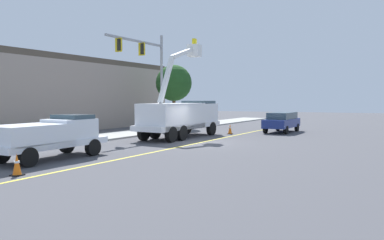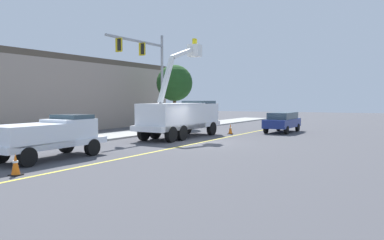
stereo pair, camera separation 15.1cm
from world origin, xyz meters
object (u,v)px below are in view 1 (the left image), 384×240
at_px(utility_bucket_truck, 181,115).
at_px(service_pickup_truck, 49,136).
at_px(traffic_cone_mid_front, 230,129).
at_px(traffic_signal_mast, 148,65).
at_px(passing_minivan, 282,121).
at_px(traffic_cone_leading, 17,165).

height_order(utility_bucket_truck, service_pickup_truck, utility_bucket_truck).
xyz_separation_m(traffic_cone_mid_front, traffic_signal_mast, (-2.22, 6.26, 5.17)).
bearing_deg(service_pickup_truck, traffic_cone_mid_front, -15.31).
relative_size(utility_bucket_truck, traffic_cone_mid_front, 10.08).
height_order(passing_minivan, traffic_cone_mid_front, passing_minivan).
relative_size(service_pickup_truck, passing_minivan, 1.16).
bearing_deg(traffic_cone_leading, traffic_cone_mid_front, -7.82).
bearing_deg(service_pickup_truck, traffic_cone_leading, -154.21).
height_order(traffic_cone_mid_front, traffic_signal_mast, traffic_signal_mast).
bearing_deg(traffic_cone_mid_front, service_pickup_truck, 164.69).
height_order(utility_bucket_truck, passing_minivan, utility_bucket_truck).
xyz_separation_m(utility_bucket_truck, service_pickup_truck, (-11.55, 1.66, -0.51)).
xyz_separation_m(passing_minivan, traffic_signal_mast, (-5.52, 9.85, 4.61)).
distance_m(service_pickup_truck, traffic_signal_mast, 14.15).
xyz_separation_m(service_pickup_truck, traffic_cone_leading, (-3.41, -1.65, -0.71)).
height_order(utility_bucket_truck, traffic_cone_mid_front, utility_bucket_truck).
bearing_deg(passing_minivan, traffic_cone_mid_front, 132.61).
distance_m(utility_bucket_truck, traffic_signal_mast, 5.67).
height_order(service_pickup_truck, traffic_cone_leading, service_pickup_truck).
relative_size(service_pickup_truck, traffic_cone_leading, 7.03).
xyz_separation_m(passing_minivan, traffic_cone_leading, (-22.20, 6.19, -0.56)).
relative_size(service_pickup_truck, traffic_cone_mid_front, 6.95).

